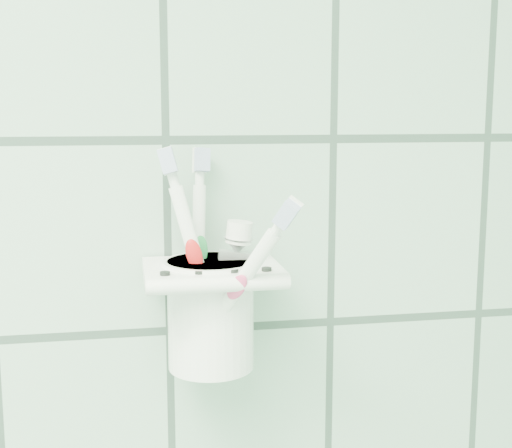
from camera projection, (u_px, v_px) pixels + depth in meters
holder_bracket at (212, 274)px, 0.63m from camera, size 0.12×0.10×0.04m
cup at (211, 310)px, 0.63m from camera, size 0.08×0.08×0.10m
toothbrush_pink at (224, 254)px, 0.61m from camera, size 0.05×0.03×0.20m
toothbrush_blue at (195, 255)px, 0.62m from camera, size 0.02×0.04×0.19m
toothbrush_orange at (188, 254)px, 0.62m from camera, size 0.08×0.09×0.18m
toothpaste_tube at (225, 278)px, 0.64m from camera, size 0.04×0.03×0.13m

